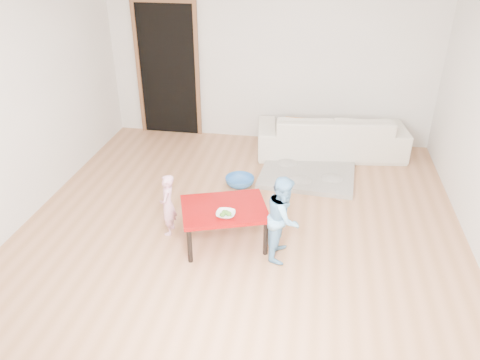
% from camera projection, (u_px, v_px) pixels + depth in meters
% --- Properties ---
extents(floor, '(5.00, 5.00, 0.01)m').
position_uv_depth(floor, '(243.00, 221.00, 5.48)').
color(floor, '#AA7348').
rests_on(floor, ground).
extents(back_wall, '(5.00, 0.02, 2.60)m').
position_uv_depth(back_wall, '(270.00, 57.00, 7.03)').
color(back_wall, silver).
rests_on(back_wall, floor).
extents(left_wall, '(0.02, 5.00, 2.60)m').
position_uv_depth(left_wall, '(23.00, 103.00, 5.23)').
color(left_wall, silver).
rests_on(left_wall, floor).
extents(doorway, '(1.02, 0.08, 2.11)m').
position_uv_depth(doorway, '(168.00, 71.00, 7.37)').
color(doorway, brown).
rests_on(doorway, back_wall).
extents(sofa, '(2.26, 1.11, 0.63)m').
position_uv_depth(sofa, '(331.00, 134.00, 6.96)').
color(sofa, beige).
rests_on(sofa, floor).
extents(cushion, '(0.42, 0.38, 0.11)m').
position_uv_depth(cushion, '(298.00, 125.00, 6.85)').
color(cushion, '#CE6816').
rests_on(cushion, sofa).
extents(red_table, '(1.05, 0.91, 0.44)m').
position_uv_depth(red_table, '(224.00, 225.00, 5.01)').
color(red_table, maroon).
rests_on(red_table, floor).
extents(bowl, '(0.19, 0.19, 0.05)m').
position_uv_depth(bowl, '(226.00, 214.00, 4.74)').
color(bowl, white).
rests_on(bowl, red_table).
extents(broccoli, '(0.12, 0.12, 0.06)m').
position_uv_depth(broccoli, '(226.00, 214.00, 4.74)').
color(broccoli, '#2D5919').
rests_on(broccoli, red_table).
extents(child_pink, '(0.19, 0.27, 0.72)m').
position_uv_depth(child_pink, '(168.00, 205.00, 5.11)').
color(child_pink, '#DE6592').
rests_on(child_pink, floor).
extents(child_blue, '(0.38, 0.47, 0.91)m').
position_uv_depth(child_blue, '(284.00, 217.00, 4.71)').
color(child_blue, '#67B4F0').
rests_on(child_blue, floor).
extents(basin, '(0.38, 0.38, 0.12)m').
position_uv_depth(basin, '(240.00, 182.00, 6.19)').
color(basin, '#306DB6').
rests_on(basin, floor).
extents(blanket, '(1.32, 1.13, 0.06)m').
position_uv_depth(blanket, '(307.00, 174.00, 6.45)').
color(blanket, '#A7A194').
rests_on(blanket, floor).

